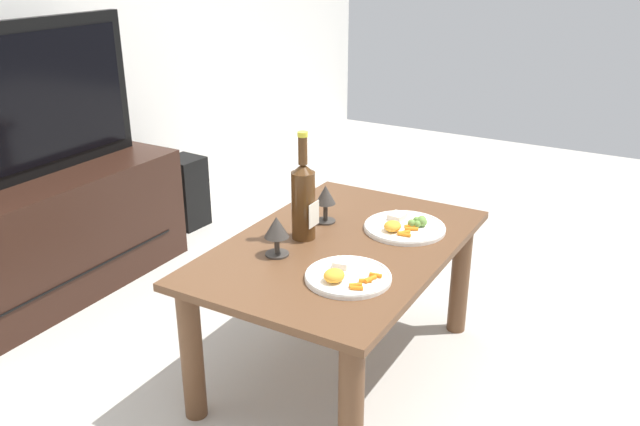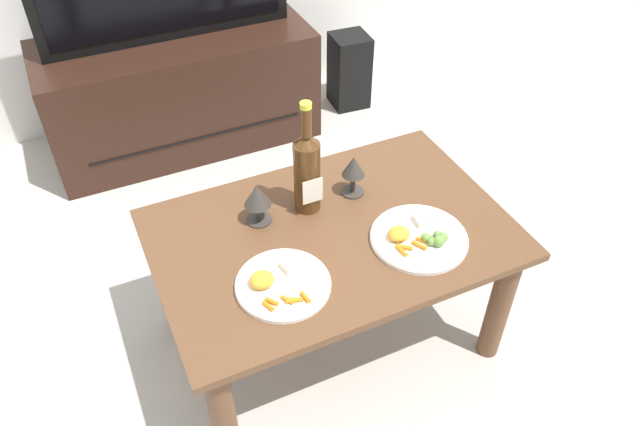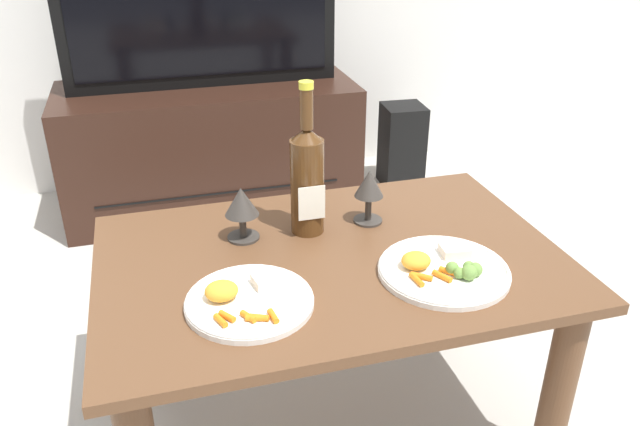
{
  "view_description": "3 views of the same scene",
  "coord_description": "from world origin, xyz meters",
  "px_view_note": "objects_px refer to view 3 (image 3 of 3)",
  "views": [
    {
      "loc": [
        -1.72,
        -0.91,
        1.38
      ],
      "look_at": [
        -0.01,
        0.07,
        0.58
      ],
      "focal_mm": 36.89,
      "sensor_mm": 36.0,
      "label": 1
    },
    {
      "loc": [
        -0.57,
        -1.16,
        1.7
      ],
      "look_at": [
        -0.03,
        0.01,
        0.56
      ],
      "focal_mm": 34.54,
      "sensor_mm": 36.0,
      "label": 2
    },
    {
      "loc": [
        -0.35,
        -1.16,
        1.2
      ],
      "look_at": [
        -0.0,
        0.08,
        0.55
      ],
      "focal_mm": 35.41,
      "sensor_mm": 36.0,
      "label": 3
    }
  ],
  "objects_px": {
    "tv_screen": "(199,6)",
    "dinner_plate_right": "(443,269)",
    "floor_speaker": "(402,146)",
    "goblet_left": "(242,205)",
    "dinner_plate_left": "(247,300)",
    "dining_table": "(331,291)",
    "tv_stand": "(211,146)",
    "wine_bottle": "(307,176)",
    "goblet_right": "(369,187)"
  },
  "relations": [
    {
      "from": "tv_screen",
      "to": "dinner_plate_right",
      "type": "height_order",
      "value": "tv_screen"
    },
    {
      "from": "floor_speaker",
      "to": "goblet_left",
      "type": "xyz_separation_m",
      "value": [
        -0.9,
        -1.17,
        0.38
      ]
    },
    {
      "from": "dinner_plate_left",
      "to": "dining_table",
      "type": "bearing_deg",
      "value": 32.33
    },
    {
      "from": "dining_table",
      "to": "dinner_plate_right",
      "type": "relative_size",
      "value": 3.67
    },
    {
      "from": "tv_stand",
      "to": "dinner_plate_right",
      "type": "xyz_separation_m",
      "value": [
        0.32,
        -1.48,
        0.24
      ]
    },
    {
      "from": "tv_stand",
      "to": "tv_screen",
      "type": "bearing_deg",
      "value": -90.0
    },
    {
      "from": "tv_screen",
      "to": "goblet_left",
      "type": "height_order",
      "value": "tv_screen"
    },
    {
      "from": "goblet_left",
      "to": "dining_table",
      "type": "bearing_deg",
      "value": -37.4
    },
    {
      "from": "floor_speaker",
      "to": "wine_bottle",
      "type": "bearing_deg",
      "value": -118.53
    },
    {
      "from": "floor_speaker",
      "to": "dinner_plate_left",
      "type": "bearing_deg",
      "value": -119.22
    },
    {
      "from": "wine_bottle",
      "to": "dinner_plate_left",
      "type": "bearing_deg",
      "value": -126.09
    },
    {
      "from": "tv_stand",
      "to": "goblet_right",
      "type": "relative_size",
      "value": 8.73
    },
    {
      "from": "tv_screen",
      "to": "goblet_left",
      "type": "bearing_deg",
      "value": -92.75
    },
    {
      "from": "wine_bottle",
      "to": "dinner_plate_left",
      "type": "distance_m",
      "value": 0.35
    },
    {
      "from": "tv_screen",
      "to": "dinner_plate_left",
      "type": "relative_size",
      "value": 4.16
    },
    {
      "from": "tv_screen",
      "to": "dinner_plate_right",
      "type": "relative_size",
      "value": 3.79
    },
    {
      "from": "tv_stand",
      "to": "floor_speaker",
      "type": "bearing_deg",
      "value": -2.72
    },
    {
      "from": "floor_speaker",
      "to": "dinner_plate_right",
      "type": "xyz_separation_m",
      "value": [
        -0.52,
        -1.44,
        0.31
      ]
    },
    {
      "from": "dining_table",
      "to": "tv_stand",
      "type": "height_order",
      "value": "tv_stand"
    },
    {
      "from": "goblet_right",
      "to": "dinner_plate_right",
      "type": "height_order",
      "value": "goblet_right"
    },
    {
      "from": "dining_table",
      "to": "goblet_left",
      "type": "distance_m",
      "value": 0.28
    },
    {
      "from": "tv_screen",
      "to": "goblet_right",
      "type": "distance_m",
      "value": 1.26
    },
    {
      "from": "tv_screen",
      "to": "wine_bottle",
      "type": "xyz_separation_m",
      "value": [
        0.1,
        -1.22,
        -0.2
      ]
    },
    {
      "from": "floor_speaker",
      "to": "goblet_left",
      "type": "relative_size",
      "value": 2.88
    },
    {
      "from": "tv_stand",
      "to": "dinner_plate_left",
      "type": "distance_m",
      "value": 1.5
    },
    {
      "from": "tv_stand",
      "to": "goblet_left",
      "type": "height_order",
      "value": "goblet_left"
    },
    {
      "from": "dining_table",
      "to": "goblet_right",
      "type": "height_order",
      "value": "goblet_right"
    },
    {
      "from": "wine_bottle",
      "to": "dining_table",
      "type": "bearing_deg",
      "value": -81.23
    },
    {
      "from": "tv_stand",
      "to": "dinner_plate_left",
      "type": "height_order",
      "value": "dinner_plate_left"
    },
    {
      "from": "dining_table",
      "to": "dinner_plate_right",
      "type": "xyz_separation_m",
      "value": [
        0.21,
        -0.14,
        0.11
      ]
    },
    {
      "from": "tv_stand",
      "to": "tv_screen",
      "type": "relative_size",
      "value": 1.12
    },
    {
      "from": "tv_stand",
      "to": "tv_screen",
      "type": "xyz_separation_m",
      "value": [
        -0.0,
        -0.0,
        0.56
      ]
    },
    {
      "from": "tv_stand",
      "to": "goblet_left",
      "type": "relative_size",
      "value": 9.16
    },
    {
      "from": "goblet_right",
      "to": "floor_speaker",
      "type": "bearing_deg",
      "value": 63.14
    },
    {
      "from": "floor_speaker",
      "to": "tv_stand",
      "type": "bearing_deg",
      "value": -178.82
    },
    {
      "from": "floor_speaker",
      "to": "goblet_right",
      "type": "xyz_separation_m",
      "value": [
        -0.59,
        -1.17,
        0.39
      ]
    },
    {
      "from": "goblet_right",
      "to": "dinner_plate_left",
      "type": "bearing_deg",
      "value": -142.33
    },
    {
      "from": "tv_stand",
      "to": "floor_speaker",
      "type": "relative_size",
      "value": 3.18
    },
    {
      "from": "floor_speaker",
      "to": "dinner_plate_left",
      "type": "relative_size",
      "value": 1.47
    },
    {
      "from": "tv_screen",
      "to": "dinner_plate_left",
      "type": "bearing_deg",
      "value": -93.7
    },
    {
      "from": "dining_table",
      "to": "floor_speaker",
      "type": "height_order",
      "value": "dining_table"
    },
    {
      "from": "tv_stand",
      "to": "wine_bottle",
      "type": "bearing_deg",
      "value": -85.49
    },
    {
      "from": "tv_stand",
      "to": "floor_speaker",
      "type": "distance_m",
      "value": 0.85
    },
    {
      "from": "dinner_plate_right",
      "to": "dinner_plate_left",
      "type": "bearing_deg",
      "value": 179.76
    },
    {
      "from": "floor_speaker",
      "to": "goblet_right",
      "type": "relative_size",
      "value": 2.74
    },
    {
      "from": "dining_table",
      "to": "tv_screen",
      "type": "relative_size",
      "value": 0.97
    },
    {
      "from": "goblet_left",
      "to": "dinner_plate_right",
      "type": "relative_size",
      "value": 0.46
    },
    {
      "from": "wine_bottle",
      "to": "goblet_right",
      "type": "distance_m",
      "value": 0.16
    },
    {
      "from": "goblet_left",
      "to": "goblet_right",
      "type": "xyz_separation_m",
      "value": [
        0.31,
        -0.0,
        0.0
      ]
    },
    {
      "from": "dining_table",
      "to": "floor_speaker",
      "type": "relative_size",
      "value": 2.75
    }
  ]
}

